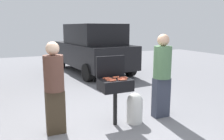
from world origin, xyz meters
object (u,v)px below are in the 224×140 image
at_px(hot_dog_10, 123,77).
at_px(hot_dog_12, 109,79).
at_px(hot_dog_13, 121,80).
at_px(hot_dog_8, 113,80).
at_px(hot_dog_0, 116,78).
at_px(hot_dog_11, 125,78).
at_px(hot_dog_1, 116,77).
at_px(propane_tank, 135,107).
at_px(hot_dog_5, 121,79).
at_px(hot_dog_7, 113,81).
at_px(hot_dog_9, 124,80).
at_px(person_left, 54,85).
at_px(hot_dog_6, 106,78).
at_px(hot_dog_2, 120,78).
at_px(hot_dog_4, 108,78).
at_px(person_right, 162,73).
at_px(parked_minivan, 93,48).
at_px(bbq_grill, 115,86).
at_px(hot_dog_3, 110,80).

bearing_deg(hot_dog_10, hot_dog_12, -175.20).
bearing_deg(hot_dog_13, hot_dog_8, 152.50).
xyz_separation_m(hot_dog_0, hot_dog_11, (0.12, -0.13, 0.00)).
height_order(hot_dog_0, hot_dog_1, same).
bearing_deg(propane_tank, hot_dog_10, 157.26).
bearing_deg(hot_dog_12, hot_dog_0, 22.10).
relative_size(hot_dog_12, hot_dog_13, 1.00).
bearing_deg(hot_dog_5, hot_dog_7, -168.16).
height_order(hot_dog_9, person_left, person_left).
bearing_deg(person_left, hot_dog_6, 15.13).
xyz_separation_m(hot_dog_2, hot_dog_4, (-0.22, 0.08, 0.00)).
bearing_deg(person_right, hot_dog_5, -8.53).
distance_m(hot_dog_2, person_right, 0.97).
distance_m(hot_dog_9, person_left, 1.26).
relative_size(hot_dog_2, hot_dog_6, 1.00).
bearing_deg(hot_dog_11, hot_dog_12, 169.49).
height_order(hot_dog_2, person_right, person_right).
distance_m(hot_dog_12, parked_minivan, 5.49).
bearing_deg(hot_dog_8, bbq_grill, 36.02).
relative_size(hot_dog_3, hot_dog_11, 1.00).
height_order(propane_tank, person_right, person_right).
distance_m(hot_dog_0, hot_dog_5, 0.18).
xyz_separation_m(hot_dog_3, hot_dog_9, (0.25, -0.06, 0.00)).
xyz_separation_m(hot_dog_0, person_left, (-1.18, 0.04, -0.03)).
height_order(hot_dog_5, hot_dog_7, same).
bearing_deg(hot_dog_12, person_left, 173.46).
bearing_deg(hot_dog_1, hot_dog_5, -88.07).
height_order(hot_dog_4, hot_dog_12, same).
bearing_deg(hot_dog_11, hot_dog_4, 158.56).
bearing_deg(hot_dog_8, hot_dog_9, -30.27).
height_order(hot_dog_0, hot_dog_6, same).
relative_size(hot_dog_0, hot_dog_3, 1.00).
height_order(hot_dog_3, person_right, person_right).
relative_size(hot_dog_9, hot_dog_10, 1.00).
bearing_deg(hot_dog_4, hot_dog_0, 5.94).
relative_size(hot_dog_4, person_left, 0.08).
distance_m(hot_dog_6, hot_dog_9, 0.37).
distance_m(hot_dog_3, hot_dog_4, 0.16).
xyz_separation_m(hot_dog_3, hot_dog_12, (0.01, 0.10, 0.00)).
relative_size(hot_dog_11, hot_dog_12, 1.00).
xyz_separation_m(hot_dog_0, hot_dog_13, (0.01, -0.21, 0.00)).
distance_m(hot_dog_6, propane_tank, 0.84).
relative_size(hot_dog_6, hot_dog_7, 1.00).
relative_size(hot_dog_1, hot_dog_4, 1.00).
relative_size(hot_dog_7, hot_dog_13, 1.00).
relative_size(hot_dog_5, hot_dog_8, 1.00).
distance_m(hot_dog_5, person_right, 1.00).
distance_m(hot_dog_0, propane_tank, 0.72).
relative_size(hot_dog_8, hot_dog_12, 1.00).
bearing_deg(person_right, bbq_grill, -14.46).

